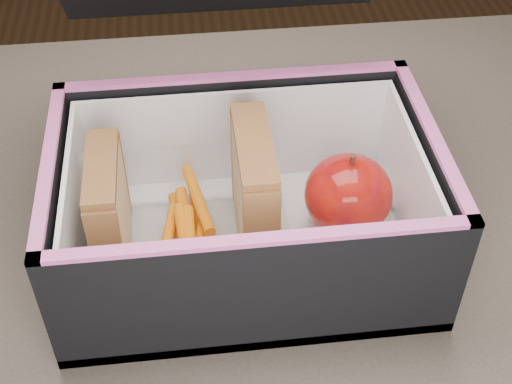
% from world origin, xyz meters
% --- Properties ---
extents(kitchen_table, '(1.20, 0.80, 0.75)m').
position_xyz_m(kitchen_table, '(0.00, 0.00, 0.66)').
color(kitchen_table, brown).
rests_on(kitchen_table, ground).
extents(lunch_bag, '(0.32, 0.34, 0.28)m').
position_xyz_m(lunch_bag, '(-0.02, 0.02, 0.82)').
color(lunch_bag, black).
rests_on(lunch_bag, kitchen_table).
extents(plastic_tub, '(0.17, 0.12, 0.07)m').
position_xyz_m(plastic_tub, '(-0.08, 0.01, 0.80)').
color(plastic_tub, white).
rests_on(plastic_tub, lunch_bag).
extents(sandwich_left, '(0.03, 0.09, 0.10)m').
position_xyz_m(sandwich_left, '(-0.14, 0.01, 0.82)').
color(sandwich_left, tan).
rests_on(sandwich_left, plastic_tub).
extents(sandwich_right, '(0.03, 0.10, 0.11)m').
position_xyz_m(sandwich_right, '(-0.02, 0.01, 0.82)').
color(sandwich_right, tan).
rests_on(sandwich_right, plastic_tub).
extents(carrot_sticks, '(0.06, 0.14, 0.03)m').
position_xyz_m(carrot_sticks, '(-0.07, 0.01, 0.79)').
color(carrot_sticks, orange).
rests_on(carrot_sticks, plastic_tub).
extents(paper_napkin, '(0.09, 0.10, 0.01)m').
position_xyz_m(paper_napkin, '(0.07, 0.02, 0.77)').
color(paper_napkin, white).
rests_on(paper_napkin, lunch_bag).
extents(red_apple, '(0.09, 0.09, 0.08)m').
position_xyz_m(red_apple, '(0.07, 0.02, 0.81)').
color(red_apple, maroon).
rests_on(red_apple, paper_napkin).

